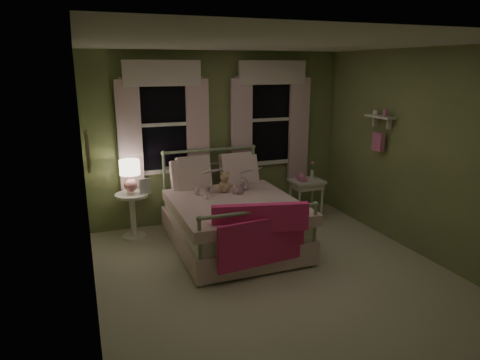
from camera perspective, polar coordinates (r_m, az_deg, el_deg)
name	(u,v)px	position (r m, az deg, el deg)	size (l,w,h in m)	color
room_shell	(277,167)	(4.74, 4.97, 1.78)	(4.20, 4.20, 4.20)	beige
bed	(231,218)	(5.83, -1.21, -5.03)	(1.58, 2.04, 1.18)	white
pink_throw	(261,228)	(4.85, 2.85, -6.39)	(1.10, 0.35, 0.71)	#FF3183
child_left	(202,169)	(5.96, -5.14, 1.43)	(0.30, 0.20, 0.84)	#F7D1DD
child_right	(239,169)	(6.14, -0.09, 1.46)	(0.36, 0.28, 0.75)	#F7D1DD
book_left	(207,175)	(5.73, -4.46, 0.64)	(0.20, 0.27, 0.03)	beige
book_right	(246,175)	(5.92, 0.76, 0.71)	(0.20, 0.27, 0.02)	beige
teddy_bear	(224,184)	(5.94, -2.08, -0.52)	(0.23, 0.18, 0.30)	tan
nightstand_left	(132,209)	(6.23, -14.14, -3.81)	(0.46, 0.46, 0.65)	white
table_lamp	(130,173)	(6.09, -14.46, 0.97)	(0.28, 0.28, 0.45)	pink
book_nightstand	(139,194)	(6.10, -13.26, -1.82)	(0.16, 0.22, 0.02)	beige
nightstand_right	(306,186)	(6.79, 8.86, -0.83)	(0.50, 0.40, 0.64)	white
pink_toy	(301,177)	(6.70, 8.18, 0.38)	(0.14, 0.19, 0.14)	pink
bud_vase	(312,170)	(6.83, 9.61, 1.31)	(0.06, 0.06, 0.28)	white
window_left	(164,120)	(6.34, -10.11, 7.90)	(1.34, 0.13, 1.96)	black
window_right	(271,115)	(6.85, 4.14, 8.60)	(1.34, 0.13, 1.96)	black
wall_shelf	(379,129)	(6.29, 18.07, 6.44)	(0.15, 0.50, 0.60)	white
framed_picture	(88,151)	(4.83, -19.66, 3.66)	(0.03, 0.32, 0.42)	beige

